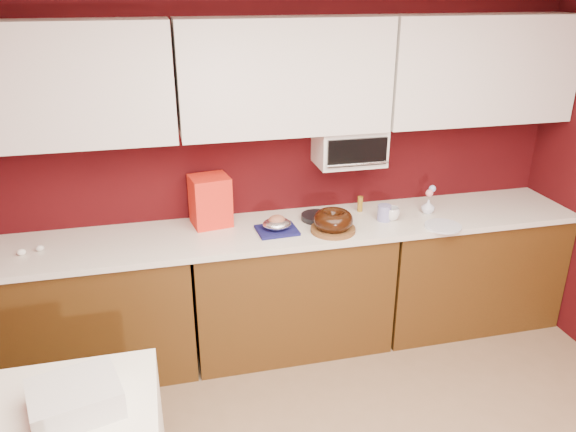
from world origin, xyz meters
The scene contains 28 objects.
wall_back centered at (0.00, 2.25, 1.25)m, with size 4.00×0.02×2.50m, color #3D080A.
base_cabinet_left centered at (-1.33, 1.94, 0.43)m, with size 1.31×0.58×0.86m, color #4B2D0F.
base_cabinet_center centered at (0.00, 1.94, 0.43)m, with size 1.31×0.58×0.86m, color #4B2D0F.
base_cabinet_right centered at (1.33, 1.94, 0.43)m, with size 1.31×0.58×0.86m, color #4B2D0F.
countertop centered at (0.00, 1.94, 0.88)m, with size 4.00×0.62×0.04m, color silver.
upper_cabinet_left centered at (-1.33, 2.08, 1.85)m, with size 1.31×0.33×0.70m, color white.
upper_cabinet_center centered at (0.00, 2.08, 1.85)m, with size 1.31×0.33×0.70m, color white.
upper_cabinet_right centered at (1.33, 2.08, 1.85)m, with size 1.31×0.33×0.70m, color white.
toaster_oven centered at (0.45, 2.10, 1.38)m, with size 0.45×0.30×0.25m, color white.
toaster_oven_door centered at (0.45, 1.94, 1.38)m, with size 0.40×0.02×0.18m, color black.
toaster_oven_handle centered at (0.45, 1.93, 1.30)m, with size 0.02×0.02×0.42m, color silver.
cake_base centered at (0.25, 1.80, 0.91)m, with size 0.29×0.29×0.03m, color brown.
bundt_cake centered at (0.25, 1.80, 0.98)m, with size 0.25×0.25×0.10m, color black.
navy_towel centered at (-0.10, 1.88, 0.91)m, with size 0.25×0.22×0.02m, color #14154E.
foil_ham_nest centered at (-0.10, 1.88, 0.96)m, with size 0.19×0.16×0.07m, color white.
roasted_ham centered at (-0.10, 1.88, 0.98)m, with size 0.11×0.09×0.07m, color #9E6148.
pandoro_box centered at (-0.50, 2.11, 1.07)m, with size 0.24×0.22×0.33m, color red.
dark_pan centered at (0.21, 2.02, 0.92)m, with size 0.21×0.21×0.04m, color black.
coffee_mug centered at (0.70, 1.89, 0.95)m, with size 0.10×0.10×0.11m, color silver.
blue_jar centered at (0.64, 1.90, 0.95)m, with size 0.09×0.09×0.11m, color navy.
flower_vase centered at (0.99, 1.95, 0.95)m, with size 0.07×0.07×0.11m, color silver.
flower_pink centered at (0.99, 1.95, 1.05)m, with size 0.05×0.05×0.05m, color pink.
flower_blue centered at (1.02, 1.97, 1.07)m, with size 0.05×0.05×0.05m, color #9CB9FA.
china_plate centered at (0.98, 1.70, 0.91)m, with size 0.24×0.24×0.01m, color white.
amber_bottle centered at (0.54, 2.09, 0.95)m, with size 0.04×0.04×0.11m, color olive.
egg_left centered at (-1.64, 1.90, 0.92)m, with size 0.05×0.04×0.04m, color white.
egg_right centered at (-1.54, 1.94, 0.92)m, with size 0.05×0.04×0.04m, color silver.
newspaper_stack centered at (-1.22, 0.64, 0.81)m, with size 0.35×0.29×0.12m, color silver.
Camera 1 is at (-0.81, -1.35, 2.38)m, focal length 35.00 mm.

